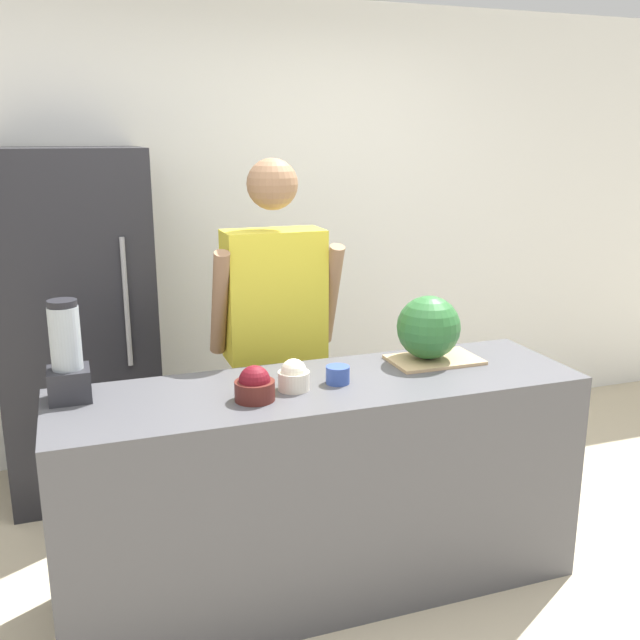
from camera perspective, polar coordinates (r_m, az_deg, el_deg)
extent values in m
plane|color=beige|center=(3.00, 2.30, -23.44)|extent=(14.00, 14.00, 0.00)
cube|color=white|center=(4.25, -7.29, 7.07)|extent=(8.00, 0.06, 2.60)
cube|color=#4C4C51|center=(2.99, 0.20, -13.25)|extent=(2.09, 0.60, 0.90)
cube|color=#232328|center=(3.87, -18.80, -0.45)|extent=(0.75, 0.63, 1.79)
cylinder|color=gray|center=(3.52, -15.24, 1.36)|extent=(0.02, 0.02, 0.63)
cube|color=#333338|center=(3.49, -3.50, -9.57)|extent=(0.34, 0.18, 0.84)
cube|color=gold|center=(3.26, -3.69, 2.01)|extent=(0.45, 0.22, 0.60)
sphere|color=#936B4C|center=(3.19, -3.84, 10.79)|extent=(0.23, 0.23, 0.23)
cylinder|color=#936B4C|center=(3.17, -8.03, 1.32)|extent=(0.07, 0.24, 0.50)
cylinder|color=#936B4C|center=(3.31, 0.85, 2.03)|extent=(0.07, 0.24, 0.50)
cube|color=tan|center=(3.11, 9.13, -3.16)|extent=(0.38, 0.24, 0.01)
sphere|color=#2D6B33|center=(3.07, 8.67, -0.59)|extent=(0.27, 0.27, 0.27)
cylinder|color=#511E19|center=(2.64, -5.24, -5.64)|extent=(0.15, 0.15, 0.07)
sphere|color=maroon|center=(2.62, -5.26, -4.89)|extent=(0.12, 0.12, 0.12)
cylinder|color=beige|center=(2.73, -2.11, -4.86)|extent=(0.12, 0.12, 0.07)
sphere|color=white|center=(2.72, -2.12, -4.14)|extent=(0.10, 0.10, 0.10)
cylinder|color=#334C9E|center=(2.80, 1.43, -4.40)|extent=(0.09, 0.09, 0.07)
cube|color=#28282D|center=(2.78, -19.41, -4.86)|extent=(0.15, 0.15, 0.12)
cylinder|color=#99A3AD|center=(2.73, -19.72, -1.36)|extent=(0.11, 0.11, 0.23)
cylinder|color=black|center=(2.70, -19.95, 1.26)|extent=(0.10, 0.10, 0.02)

